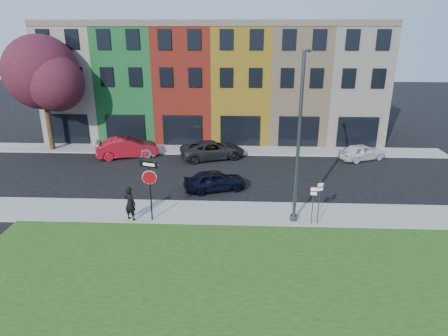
{
  "coord_description": "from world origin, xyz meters",
  "views": [
    {
      "loc": [
        0.11,
        -17.36,
        10.12
      ],
      "look_at": [
        -0.85,
        4.0,
        2.42
      ],
      "focal_mm": 32.0,
      "sensor_mm": 36.0,
      "label": 1
    }
  ],
  "objects_px": {
    "stop_sign": "(149,179)",
    "street_lamp": "(299,140)",
    "sedan_near": "(215,181)",
    "man": "(130,203)"
  },
  "relations": [
    {
      "from": "sedan_near",
      "to": "street_lamp",
      "type": "bearing_deg",
      "value": -149.57
    },
    {
      "from": "man",
      "to": "street_lamp",
      "type": "relative_size",
      "value": 0.21
    },
    {
      "from": "man",
      "to": "stop_sign",
      "type": "bearing_deg",
      "value": -157.54
    },
    {
      "from": "stop_sign",
      "to": "street_lamp",
      "type": "height_order",
      "value": "street_lamp"
    },
    {
      "from": "man",
      "to": "street_lamp",
      "type": "height_order",
      "value": "street_lamp"
    },
    {
      "from": "street_lamp",
      "to": "stop_sign",
      "type": "bearing_deg",
      "value": -161.23
    },
    {
      "from": "stop_sign",
      "to": "sedan_near",
      "type": "relative_size",
      "value": 0.79
    },
    {
      "from": "man",
      "to": "street_lamp",
      "type": "distance_m",
      "value": 9.56
    },
    {
      "from": "man",
      "to": "sedan_near",
      "type": "height_order",
      "value": "man"
    },
    {
      "from": "stop_sign",
      "to": "sedan_near",
      "type": "bearing_deg",
      "value": 72.94
    }
  ]
}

